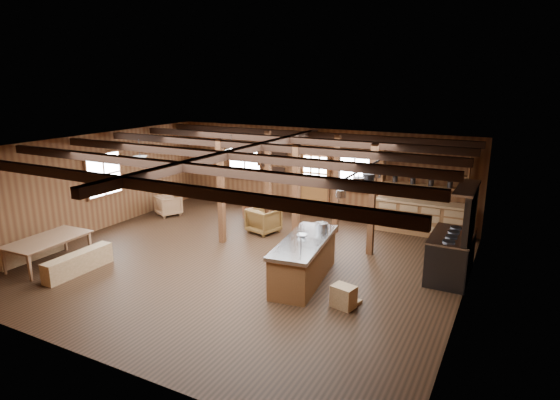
% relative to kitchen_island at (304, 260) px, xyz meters
% --- Properties ---
extents(room, '(10.04, 9.04, 2.84)m').
position_rel_kitchen_island_xyz_m(room, '(-1.80, 0.25, 0.92)').
color(room, black).
rests_on(room, ground).
extents(ceiling_joists, '(9.80, 8.82, 0.18)m').
position_rel_kitchen_island_xyz_m(ceiling_joists, '(-1.80, 0.43, 2.20)').
color(ceiling_joists, black).
rests_on(ceiling_joists, ceiling).
extents(timber_posts, '(3.95, 2.35, 2.80)m').
position_rel_kitchen_island_xyz_m(timber_posts, '(-1.28, 2.33, 0.92)').
color(timber_posts, '#412212').
rests_on(timber_posts, floor).
extents(back_door, '(1.02, 0.08, 2.15)m').
position_rel_kitchen_island_xyz_m(back_door, '(-1.80, 4.70, 0.40)').
color(back_door, brown).
rests_on(back_door, floor).
extents(window_back_left, '(1.32, 0.06, 1.32)m').
position_rel_kitchen_island_xyz_m(window_back_left, '(-4.40, 4.71, 1.12)').
color(window_back_left, white).
rests_on(window_back_left, wall_back).
extents(window_back_right, '(1.02, 0.06, 1.32)m').
position_rel_kitchen_island_xyz_m(window_back_right, '(-0.50, 4.71, 1.12)').
color(window_back_right, white).
rests_on(window_back_right, wall_back).
extents(window_left, '(0.14, 1.24, 1.32)m').
position_rel_kitchen_island_xyz_m(window_left, '(-6.76, 0.75, 1.12)').
color(window_left, white).
rests_on(window_left, wall_back).
extents(notice_boards, '(1.08, 0.03, 0.90)m').
position_rel_kitchen_island_xyz_m(notice_boards, '(-3.30, 4.70, 1.16)').
color(notice_boards, silver).
rests_on(notice_boards, wall_back).
extents(back_counter, '(2.55, 0.60, 2.45)m').
position_rel_kitchen_island_xyz_m(back_counter, '(1.60, 4.45, 0.12)').
color(back_counter, brown).
rests_on(back_counter, floor).
extents(pendant_lamps, '(1.86, 2.36, 0.66)m').
position_rel_kitchen_island_xyz_m(pendant_lamps, '(-4.05, 1.25, 1.77)').
color(pendant_lamps, '#2A2A2C').
rests_on(pendant_lamps, ceiling).
extents(pot_rack, '(0.42, 3.00, 0.39)m').
position_rel_kitchen_island_xyz_m(pot_rack, '(1.13, 0.61, 1.82)').
color(pot_rack, '#2A2A2C').
rests_on(pot_rack, ceiling).
extents(kitchen_island, '(1.20, 2.59, 1.20)m').
position_rel_kitchen_island_xyz_m(kitchen_island, '(0.00, 0.00, 0.00)').
color(kitchen_island, brown).
rests_on(kitchen_island, floor).
extents(step_stool, '(0.56, 0.45, 0.44)m').
position_rel_kitchen_island_xyz_m(step_stool, '(1.20, -0.75, -0.26)').
color(step_stool, brown).
rests_on(step_stool, floor).
extents(commercial_range, '(0.87, 1.71, 2.10)m').
position_rel_kitchen_island_xyz_m(commercial_range, '(2.84, 1.66, 0.19)').
color(commercial_range, '#2A2A2C').
rests_on(commercial_range, floor).
extents(dining_table, '(1.12, 1.91, 0.65)m').
position_rel_kitchen_island_xyz_m(dining_table, '(-5.70, -1.98, -0.15)').
color(dining_table, '#8A5F3F').
rests_on(dining_table, floor).
extents(bench_wall, '(0.31, 1.65, 0.45)m').
position_rel_kitchen_island_xyz_m(bench_wall, '(-6.45, -1.98, -0.25)').
color(bench_wall, brown).
rests_on(bench_wall, floor).
extents(bench_aisle, '(0.32, 1.72, 0.47)m').
position_rel_kitchen_island_xyz_m(bench_aisle, '(-4.73, -1.98, -0.24)').
color(bench_aisle, brown).
rests_on(bench_aisle, floor).
extents(armchair_a, '(0.84, 0.85, 0.64)m').
position_rel_kitchen_island_xyz_m(armchair_a, '(-3.28, 3.52, -0.16)').
color(armchair_a, brown).
rests_on(armchair_a, floor).
extents(armchair_b, '(0.95, 0.96, 0.72)m').
position_rel_kitchen_island_xyz_m(armchair_b, '(-2.40, 2.46, -0.12)').
color(armchair_b, brown).
rests_on(armchair_b, floor).
extents(armchair_c, '(0.93, 0.94, 0.65)m').
position_rel_kitchen_island_xyz_m(armchair_c, '(-6.00, 2.57, -0.15)').
color(armchair_c, '#986B45').
rests_on(armchair_c, floor).
extents(counter_pot, '(0.30, 0.30, 0.18)m').
position_rel_kitchen_island_xyz_m(counter_pot, '(0.07, 0.80, 0.55)').
color(counter_pot, silver).
rests_on(counter_pot, kitchen_island).
extents(bowl, '(0.28, 0.28, 0.06)m').
position_rel_kitchen_island_xyz_m(bowl, '(-0.13, 0.18, 0.49)').
color(bowl, silver).
rests_on(bowl, kitchen_island).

